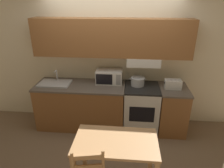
{
  "coord_description": "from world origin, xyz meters",
  "views": [
    {
      "loc": [
        0.34,
        -3.77,
        2.44
      ],
      "look_at": [
        0.05,
        -0.59,
        1.05
      ],
      "focal_mm": 32.0,
      "sensor_mm": 36.0,
      "label": 1
    }
  ],
  "objects_px": {
    "cooking_pot": "(138,81)",
    "microwave": "(109,76)",
    "stove_range": "(141,108)",
    "dining_table": "(116,149)",
    "sink_basin": "(55,83)",
    "toaster": "(173,84)"
  },
  "relations": [
    {
      "from": "stove_range",
      "to": "sink_basin",
      "type": "distance_m",
      "value": 1.75
    },
    {
      "from": "microwave",
      "to": "dining_table",
      "type": "xyz_separation_m",
      "value": [
        0.25,
        -1.58,
        -0.38
      ]
    },
    {
      "from": "sink_basin",
      "to": "stove_range",
      "type": "bearing_deg",
      "value": 0.26
    },
    {
      "from": "stove_range",
      "to": "microwave",
      "type": "distance_m",
      "value": 0.88
    },
    {
      "from": "microwave",
      "to": "sink_basin",
      "type": "bearing_deg",
      "value": -171.25
    },
    {
      "from": "stove_range",
      "to": "cooking_pot",
      "type": "height_order",
      "value": "cooking_pot"
    },
    {
      "from": "dining_table",
      "to": "microwave",
      "type": "bearing_deg",
      "value": 98.94
    },
    {
      "from": "toaster",
      "to": "dining_table",
      "type": "relative_size",
      "value": 0.29
    },
    {
      "from": "toaster",
      "to": "sink_basin",
      "type": "bearing_deg",
      "value": 179.84
    },
    {
      "from": "toaster",
      "to": "sink_basin",
      "type": "xyz_separation_m",
      "value": [
        -2.23,
        0.01,
        -0.07
      ]
    },
    {
      "from": "stove_range",
      "to": "sink_basin",
      "type": "height_order",
      "value": "sink_basin"
    },
    {
      "from": "microwave",
      "to": "toaster",
      "type": "relative_size",
      "value": 1.62
    },
    {
      "from": "toaster",
      "to": "sink_basin",
      "type": "relative_size",
      "value": 0.52
    },
    {
      "from": "cooking_pot",
      "to": "microwave",
      "type": "height_order",
      "value": "microwave"
    },
    {
      "from": "cooking_pot",
      "to": "microwave",
      "type": "distance_m",
      "value": 0.56
    },
    {
      "from": "dining_table",
      "to": "cooking_pot",
      "type": "bearing_deg",
      "value": 78.58
    },
    {
      "from": "microwave",
      "to": "sink_basin",
      "type": "height_order",
      "value": "microwave"
    },
    {
      "from": "stove_range",
      "to": "cooking_pot",
      "type": "xyz_separation_m",
      "value": [
        -0.09,
        0.07,
        0.53
      ]
    },
    {
      "from": "cooking_pot",
      "to": "toaster",
      "type": "xyz_separation_m",
      "value": [
        0.64,
        -0.09,
        0.0
      ]
    },
    {
      "from": "stove_range",
      "to": "cooking_pot",
      "type": "relative_size",
      "value": 2.61
    },
    {
      "from": "toaster",
      "to": "sink_basin",
      "type": "height_order",
      "value": "sink_basin"
    },
    {
      "from": "stove_range",
      "to": "microwave",
      "type": "height_order",
      "value": "microwave"
    }
  ]
}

